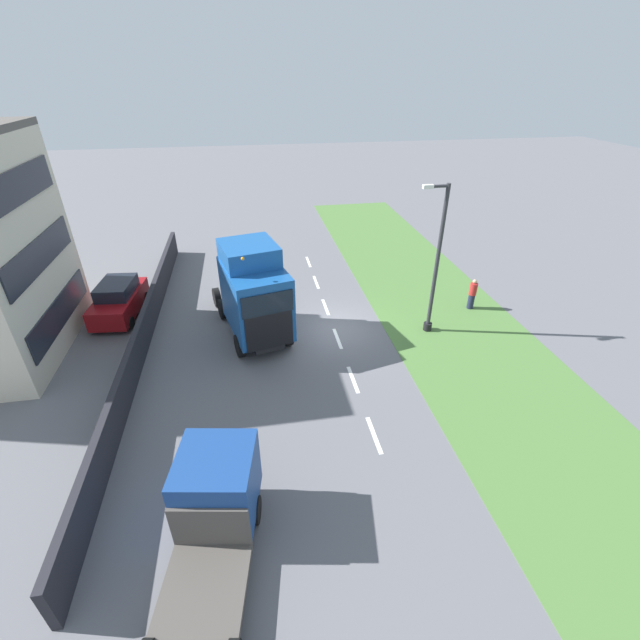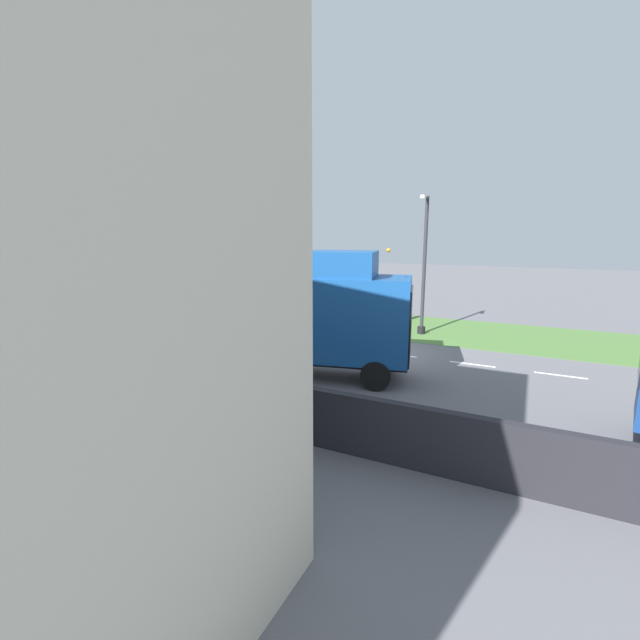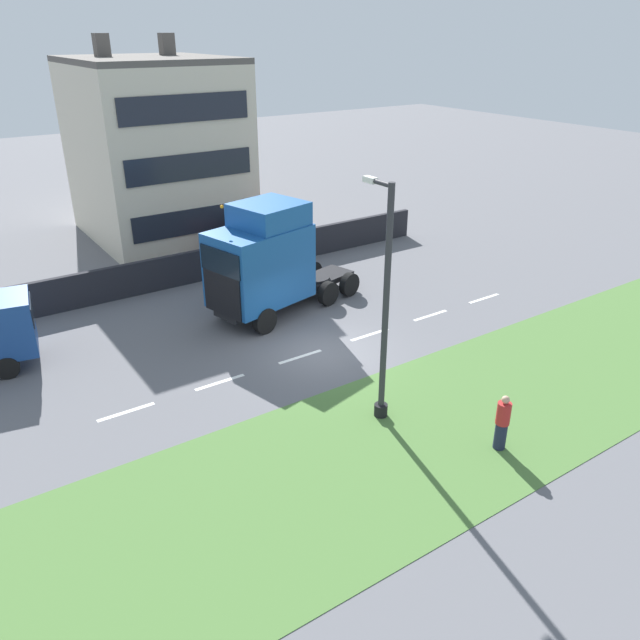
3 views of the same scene
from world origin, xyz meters
name	(u,v)px [view 1 (image 1 of 3)]	position (x,y,z in m)	size (l,w,h in m)	color
ground_plane	(334,329)	(0.00, 0.00, 0.00)	(120.00, 120.00, 0.00)	slate
grass_verge	(446,318)	(-6.00, 0.00, 0.01)	(7.00, 44.00, 0.01)	#4C7538
lane_markings	(331,322)	(0.00, -0.70, 0.00)	(0.16, 17.80, 0.00)	white
boundary_wall	(144,332)	(9.00, 0.00, 0.75)	(0.25, 24.00, 1.50)	#232328
lorry_cab	(254,294)	(3.81, 0.10, 2.35)	(4.00, 7.32, 4.82)	black
flatbed_truck	(215,505)	(5.30, 10.26, 1.35)	(3.05, 6.31, 2.55)	navy
parked_car	(119,300)	(10.75, -3.24, 0.93)	(2.27, 4.36, 1.90)	maroon
lamp_post	(435,271)	(-4.52, 0.89, 3.23)	(1.32, 0.41, 7.18)	black
pedestrian	(472,294)	(-7.72, -0.85, 0.84)	(0.39, 0.39, 1.72)	#1E233D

